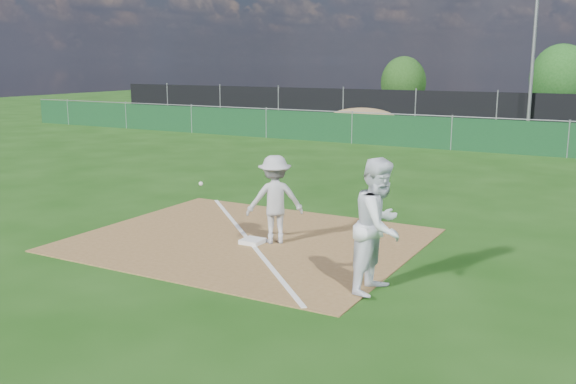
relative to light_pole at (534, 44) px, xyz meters
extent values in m
plane|color=#16400D|center=(-1.50, -12.70, -4.00)|extent=(90.00, 90.00, 0.00)
cube|color=brown|center=(-1.50, -21.70, -3.99)|extent=(6.00, 5.00, 0.02)
cube|color=white|center=(-1.50, -21.70, -3.98)|extent=(5.01, 5.01, 0.01)
cube|color=#0F371A|center=(-1.50, -7.70, -3.40)|extent=(44.00, 0.05, 1.20)
ellipsoid|color=olive|center=(-6.50, -4.20, -3.42)|extent=(3.38, 2.60, 1.17)
cube|color=black|center=(-1.50, 0.30, -3.10)|extent=(46.00, 0.04, 1.80)
cube|color=black|center=(-1.50, 5.30, -4.00)|extent=(46.00, 9.00, 0.01)
cylinder|color=slate|center=(0.00, 0.00, 0.00)|extent=(0.16, 0.16, 8.00)
cube|color=white|center=(-1.29, -21.88, -3.94)|extent=(0.38, 0.38, 0.08)
imported|color=#BDBDC0|center=(-0.97, -21.62, -3.18)|extent=(1.18, 1.10, 1.60)
sphere|color=white|center=(-2.41, -21.88, -2.98)|extent=(0.08, 0.08, 0.08)
imported|color=white|center=(1.57, -23.03, -3.03)|extent=(0.81, 1.00, 1.95)
imported|color=#9A9CA1|center=(-7.43, 5.70, -3.26)|extent=(4.59, 2.66, 1.47)
imported|color=black|center=(-0.62, 3.87, -3.23)|extent=(4.86, 2.54, 1.52)
cylinder|color=#382316|center=(-9.67, 10.43, -3.50)|extent=(0.24, 0.24, 1.00)
ellipsoid|color=#1A3F12|center=(-9.67, 10.43, -2.17)|extent=(3.00, 3.00, 3.45)
cylinder|color=#382316|center=(0.02, 10.96, -3.40)|extent=(0.24, 0.24, 1.20)
ellipsoid|color=#184A15|center=(0.02, 10.96, -1.80)|extent=(3.61, 3.61, 4.15)
camera|label=1|loc=(4.71, -31.33, -0.74)|focal=40.00mm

